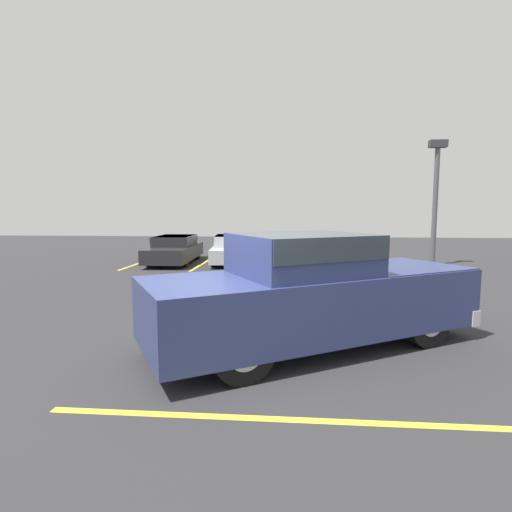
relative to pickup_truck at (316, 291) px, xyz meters
The scene contains 12 objects.
ground_plane 1.81m from the pickup_truck, 147.29° to the right, with size 60.00×60.00×0.00m, color #2D2D30.
stall_stripe_a 13.02m from the pickup_truck, 123.04° to the left, with size 0.12×5.44×0.01m, color yellow.
stall_stripe_b 11.72m from the pickup_truck, 111.30° to the left, with size 0.12×5.44×0.01m, color yellow.
stall_stripe_c 11.01m from the pickup_truck, 97.37° to the left, with size 0.12×5.44×0.01m, color yellow.
stall_stripe_d 11.02m from the pickup_truck, 82.52° to the left, with size 0.12×5.44×0.01m, color yellow.
aisle_stripe_foreground 2.65m from the pickup_truck, 90.26° to the right, with size 0.12×6.36×0.01m, color yellow.
pickup_truck is the anchor object (origin of this frame).
parked_sedan_a 12.09m from the pickup_truck, 117.33° to the left, with size 1.91×4.77×1.20m.
parked_sedan_b 11.38m from the pickup_truck, 104.87° to the left, with size 2.27×4.66×1.22m.
parked_sedan_c 10.78m from the pickup_truck, 90.70° to the left, with size 2.10×4.53×1.28m.
light_post 12.39m from the pickup_truck, 62.37° to the left, with size 0.70×0.36×5.22m.
wheel_stop_curb 14.23m from the pickup_truck, 96.08° to the left, with size 1.73×0.20×0.14m, color #B7B2A8.
Camera 1 is at (0.82, -5.84, 2.30)m, focal length 28.00 mm.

